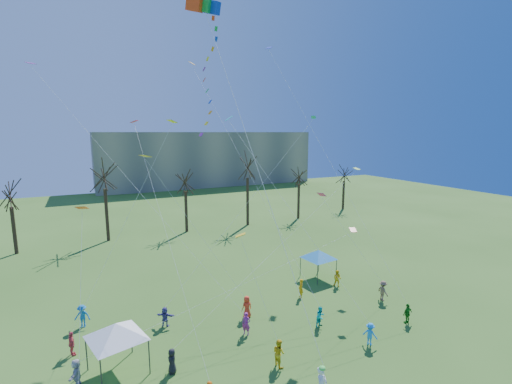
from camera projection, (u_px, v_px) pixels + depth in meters
name	position (u px, v px, depth m)	size (l,w,h in m)	color
distant_building	(207.00, 159.00, 102.25)	(60.00, 14.00, 15.00)	gray
bare_tree_row	(176.00, 183.00, 52.67)	(71.60, 8.61, 12.14)	black
big_box_kite	(213.00, 78.00, 23.76)	(2.66, 6.36, 23.32)	#EC3910
canopy_tent_white	(116.00, 331.00, 22.06)	(4.29, 4.29, 3.32)	#3F3F44
canopy_tent_blue	(319.00, 254.00, 36.70)	(3.98, 3.98, 3.01)	#3F3F44
festival_crowd	(240.00, 326.00, 26.25)	(25.71, 13.21, 1.82)	red
small_kites_aloft	(230.00, 154.00, 29.11)	(29.85, 18.99, 32.62)	#FF410D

